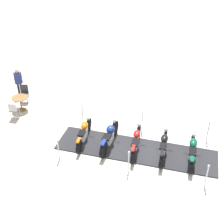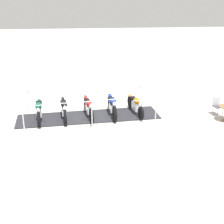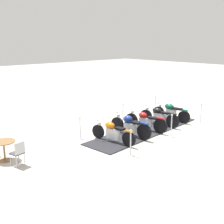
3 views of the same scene
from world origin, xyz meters
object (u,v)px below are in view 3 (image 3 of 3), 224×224
Objects in this scene: motorcycle_forest at (171,112)px; stanchion_left_front at (201,118)px; motorcycle_maroon at (145,121)px; stanchion_left_mid at (171,130)px; stanchion_left_rear at (131,147)px; motorcycle_black at (158,116)px; stanchion_right_mid at (123,118)px; stanchion_right_front at (155,108)px; cafe_table at (4,146)px; stanchion_right_rear at (80,131)px; cafe_chair_near_table at (18,152)px; motorcycle_copper at (112,132)px; motorcycle_navy at (130,125)px.

motorcycle_forest is 1.58m from stanchion_left_front.
motorcycle_maroon is 1.47m from stanchion_left_mid.
motorcycle_forest is 5.46m from stanchion_left_rear.
motorcycle_black is 1.98× the size of stanchion_right_mid.
stanchion_right_mid reaches higher than motorcycle_maroon.
stanchion_right_front is 9.30m from cafe_table.
stanchion_right_rear is (-1.01, -5.35, -0.14)m from motorcycle_forest.
motorcycle_forest is at bearing 79.27° from stanchion_right_rear.
stanchion_left_rear is (1.67, -2.80, -0.15)m from motorcycle_maroon.
motorcycle_maroon is at bearing 68.62° from stanchion_right_rear.
stanchion_right_rear is (0.43, -5.83, -0.01)m from stanchion_right_front.
stanchion_left_rear is 1.26× the size of cafe_table.
stanchion_right_mid reaches higher than cafe_chair_near_table.
motorcycle_copper is at bearing 88.86° from motorcycle_forest.
stanchion_left_mid is at bearing -139.18° from motorcycle_navy.
motorcycle_forest is at bearing -91.72° from motorcycle_black.
cafe_chair_near_table is (-0.44, -5.15, -0.00)m from motorcycle_navy.
stanchion_right_mid reaches higher than motorcycle_copper.
stanchion_right_mid reaches higher than motorcycle_black.
motorcycle_copper is 4.02m from cafe_chair_near_table.
motorcycle_navy reaches higher than motorcycle_copper.
motorcycle_maroon is 2.05× the size of stanchion_right_mid.
stanchion_right_mid is at bearing -3.29° from motorcycle_maroon.
stanchion_right_front is at bearing 94.23° from stanchion_right_mid.
motorcycle_maroon is 1.03× the size of motorcycle_copper.
stanchion_right_rear is 0.94× the size of stanchion_left_front.
motorcycle_forest is 3.50m from motorcycle_navy.
motorcycle_black is 2.14× the size of stanchion_left_rear.
stanchion_right_rear is at bearing -85.77° from stanchion_right_front.
motorcycle_copper is 2.77m from stanchion_left_mid.
motorcycle_forest is 8.86m from cafe_table.
stanchion_right_front is (-1.44, 0.48, -0.14)m from motorcycle_forest.
stanchion_left_front is (-0.43, 5.83, -0.02)m from stanchion_left_rear.
motorcycle_navy is 5.45m from cafe_table.
stanchion_left_rear is (1.59, -1.64, -0.17)m from motorcycle_navy.
cafe_table is at bearing -104.21° from stanchion_left_front.
motorcycle_maroon is (0.17, -2.33, -0.01)m from motorcycle_forest.
stanchion_right_front reaches higher than motorcycle_maroon.
stanchion_left_front reaches higher than motorcycle_maroon.
motorcycle_forest is 2.00× the size of stanchion_left_front.
cafe_table is (-1.07, -7.64, 0.05)m from motorcycle_black.
cafe_table is at bearing 0.00° from cafe_chair_near_table.
motorcycle_maroon is 3.27m from stanchion_left_rear.
motorcycle_black is at bearing 88.78° from motorcycle_forest.
cafe_chair_near_table is at bearing -99.72° from stanchion_left_front.
stanchion_left_front is (2.85, 0.21, -0.04)m from stanchion_right_front.
stanchion_right_front is 1.25× the size of cafe_chair_near_table.
stanchion_right_rear is (-1.18, -3.01, -0.13)m from motorcycle_maroon.
motorcycle_forest reaches higher than cafe_chair_near_table.
motorcycle_maroon is at bearing -94.71° from motorcycle_copper.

